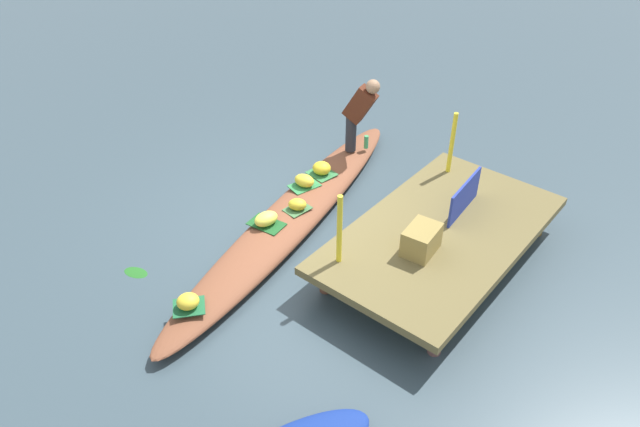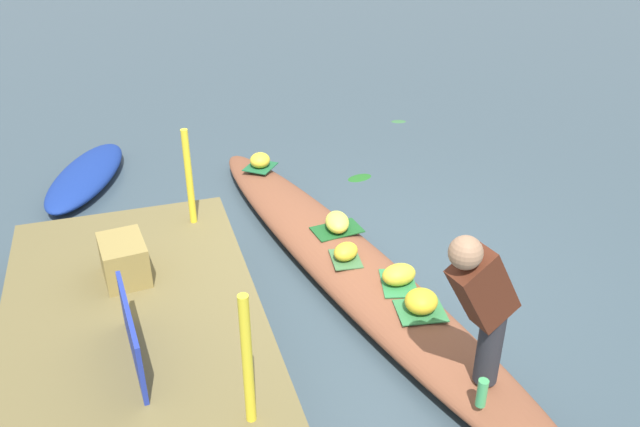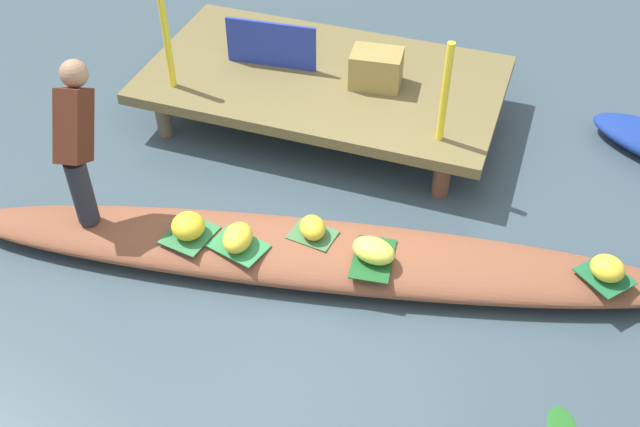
{
  "view_description": "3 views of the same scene",
  "coord_description": "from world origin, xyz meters",
  "px_view_note": "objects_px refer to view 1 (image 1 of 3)",
  "views": [
    {
      "loc": [
        4.65,
        4.31,
        4.82
      ],
      "look_at": [
        0.17,
        0.61,
        0.56
      ],
      "focal_mm": 33.78,
      "sensor_mm": 36.0,
      "label": 1
    },
    {
      "loc": [
        -4.45,
        1.68,
        3.29
      ],
      "look_at": [
        0.35,
        0.17,
        0.51
      ],
      "focal_mm": 36.34,
      "sensor_mm": 36.0,
      "label": 2
    },
    {
      "loc": [
        1.34,
        -3.74,
        4.12
      ],
      "look_at": [
        -0.05,
        0.24,
        0.31
      ],
      "focal_mm": 42.48,
      "sensor_mm": 36.0,
      "label": 3
    }
  ],
  "objects_px": {
    "banana_bunch_1": "(297,204)",
    "market_banner": "(465,197)",
    "vendor_boat": "(292,217)",
    "banana_bunch_3": "(188,301)",
    "produce_crate": "(421,240)",
    "banana_bunch_2": "(266,219)",
    "vendor_person": "(359,110)",
    "water_bottle": "(366,142)",
    "banana_bunch_0": "(322,168)",
    "banana_bunch_4": "(304,181)"
  },
  "relations": [
    {
      "from": "vendor_boat",
      "to": "vendor_person",
      "type": "xyz_separation_m",
      "value": [
        -1.72,
        -0.21,
        0.8
      ]
    },
    {
      "from": "banana_bunch_4",
      "to": "water_bottle",
      "type": "height_order",
      "value": "water_bottle"
    },
    {
      "from": "vendor_boat",
      "to": "banana_bunch_3",
      "type": "relative_size",
      "value": 22.79
    },
    {
      "from": "banana_bunch_3",
      "to": "water_bottle",
      "type": "distance_m",
      "value": 3.96
    },
    {
      "from": "banana_bunch_1",
      "to": "produce_crate",
      "type": "height_order",
      "value": "produce_crate"
    },
    {
      "from": "banana_bunch_0",
      "to": "banana_bunch_2",
      "type": "distance_m",
      "value": 1.37
    },
    {
      "from": "vendor_boat",
      "to": "banana_bunch_4",
      "type": "height_order",
      "value": "banana_bunch_4"
    },
    {
      "from": "banana_bunch_3",
      "to": "vendor_person",
      "type": "height_order",
      "value": "vendor_person"
    },
    {
      "from": "banana_bunch_3",
      "to": "produce_crate",
      "type": "relative_size",
      "value": 0.55
    },
    {
      "from": "produce_crate",
      "to": "banana_bunch_2",
      "type": "bearing_deg",
      "value": -74.01
    },
    {
      "from": "banana_bunch_0",
      "to": "banana_bunch_3",
      "type": "xyz_separation_m",
      "value": [
        2.93,
        0.58,
        -0.01
      ]
    },
    {
      "from": "vendor_boat",
      "to": "water_bottle",
      "type": "bearing_deg",
      "value": 174.58
    },
    {
      "from": "vendor_boat",
      "to": "banana_bunch_0",
      "type": "bearing_deg",
      "value": -176.19
    },
    {
      "from": "banana_bunch_0",
      "to": "banana_bunch_3",
      "type": "bearing_deg",
      "value": 11.21
    },
    {
      "from": "banana_bunch_1",
      "to": "banana_bunch_4",
      "type": "xyz_separation_m",
      "value": [
        -0.47,
        -0.29,
        0.01
      ]
    },
    {
      "from": "vendor_boat",
      "to": "market_banner",
      "type": "height_order",
      "value": "market_banner"
    },
    {
      "from": "vendor_person",
      "to": "water_bottle",
      "type": "bearing_deg",
      "value": 171.77
    },
    {
      "from": "banana_bunch_4",
      "to": "banana_bunch_0",
      "type": "bearing_deg",
      "value": -178.1
    },
    {
      "from": "banana_bunch_0",
      "to": "banana_bunch_3",
      "type": "height_order",
      "value": "banana_bunch_0"
    },
    {
      "from": "banana_bunch_1",
      "to": "market_banner",
      "type": "bearing_deg",
      "value": 120.06
    },
    {
      "from": "banana_bunch_2",
      "to": "produce_crate",
      "type": "height_order",
      "value": "produce_crate"
    },
    {
      "from": "banana_bunch_3",
      "to": "vendor_person",
      "type": "xyz_separation_m",
      "value": [
        -3.75,
        -0.55,
        0.6
      ]
    },
    {
      "from": "banana_bunch_3",
      "to": "banana_bunch_4",
      "type": "xyz_separation_m",
      "value": [
        -2.54,
        -0.57,
        0.0
      ]
    },
    {
      "from": "vendor_person",
      "to": "banana_bunch_1",
      "type": "bearing_deg",
      "value": 9.25
    },
    {
      "from": "banana_bunch_0",
      "to": "banana_bunch_4",
      "type": "bearing_deg",
      "value": 1.9
    },
    {
      "from": "vendor_person",
      "to": "produce_crate",
      "type": "bearing_deg",
      "value": 51.86
    },
    {
      "from": "water_bottle",
      "to": "market_banner",
      "type": "distance_m",
      "value": 2.22
    },
    {
      "from": "vendor_person",
      "to": "market_banner",
      "type": "distance_m",
      "value": 2.18
    },
    {
      "from": "banana_bunch_1",
      "to": "banana_bunch_3",
      "type": "xyz_separation_m",
      "value": [
        2.07,
        0.28,
        0.01
      ]
    },
    {
      "from": "banana_bunch_3",
      "to": "produce_crate",
      "type": "height_order",
      "value": "produce_crate"
    },
    {
      "from": "banana_bunch_2",
      "to": "water_bottle",
      "type": "height_order",
      "value": "water_bottle"
    },
    {
      "from": "banana_bunch_0",
      "to": "vendor_boat",
      "type": "bearing_deg",
      "value": 14.88
    },
    {
      "from": "vendor_boat",
      "to": "produce_crate",
      "type": "height_order",
      "value": "produce_crate"
    },
    {
      "from": "banana_bunch_0",
      "to": "banana_bunch_1",
      "type": "height_order",
      "value": "banana_bunch_0"
    },
    {
      "from": "banana_bunch_4",
      "to": "banana_bunch_1",
      "type": "bearing_deg",
      "value": 31.41
    },
    {
      "from": "market_banner",
      "to": "water_bottle",
      "type": "bearing_deg",
      "value": -116.85
    },
    {
      "from": "banana_bunch_3",
      "to": "market_banner",
      "type": "relative_size",
      "value": 0.29
    },
    {
      "from": "banana_bunch_1",
      "to": "vendor_person",
      "type": "distance_m",
      "value": 1.8
    },
    {
      "from": "banana_bunch_1",
      "to": "market_banner",
      "type": "distance_m",
      "value": 2.1
    },
    {
      "from": "banana_bunch_0",
      "to": "water_bottle",
      "type": "xyz_separation_m",
      "value": [
        -0.99,
        0.05,
        0.01
      ]
    },
    {
      "from": "banana_bunch_1",
      "to": "market_banner",
      "type": "height_order",
      "value": "market_banner"
    },
    {
      "from": "banana_bunch_2",
      "to": "banana_bunch_3",
      "type": "distance_m",
      "value": 1.62
    },
    {
      "from": "banana_bunch_4",
      "to": "market_banner",
      "type": "xyz_separation_m",
      "value": [
        -0.57,
        2.08,
        0.35
      ]
    },
    {
      "from": "banana_bunch_1",
      "to": "banana_bunch_4",
      "type": "height_order",
      "value": "banana_bunch_4"
    },
    {
      "from": "vendor_person",
      "to": "produce_crate",
      "type": "distance_m",
      "value": 2.65
    },
    {
      "from": "banana_bunch_3",
      "to": "vendor_boat",
      "type": "bearing_deg",
      "value": -170.46
    },
    {
      "from": "vendor_boat",
      "to": "banana_bunch_4",
      "type": "relative_size",
      "value": 19.02
    },
    {
      "from": "banana_bunch_2",
      "to": "vendor_boat",
      "type": "bearing_deg",
      "value": 176.35
    },
    {
      "from": "banana_bunch_1",
      "to": "banana_bunch_3",
      "type": "bearing_deg",
      "value": 7.7
    },
    {
      "from": "produce_crate",
      "to": "banana_bunch_1",
      "type": "bearing_deg",
      "value": -88.39
    }
  ]
}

